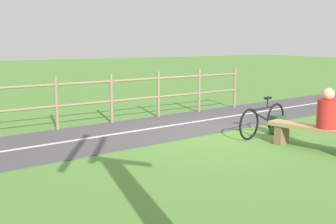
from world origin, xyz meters
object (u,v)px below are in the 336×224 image
bench (314,133)px  bicycle (263,120)px  backpack (277,125)px  person_seated (327,111)px

bench → bicycle: size_ratio=1.10×
backpack → bench: bearing=163.4°
bench → bicycle: bearing=-13.5°
bench → person_seated: size_ratio=2.44×
backpack → person_seated: bearing=167.6°
bicycle → backpack: 0.44m
bicycle → backpack: bicycle is taller
bicycle → backpack: size_ratio=4.04×
person_seated → backpack: (1.59, -0.35, -0.59)m
person_seated → bicycle: person_seated is taller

